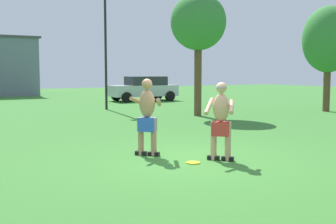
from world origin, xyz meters
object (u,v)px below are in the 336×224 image
at_px(tree_behind_players, 328,40).
at_px(player_in_blue, 147,115).
at_px(player_with_cap, 221,118).
at_px(car_silver_near_post, 144,88).
at_px(frisbee, 193,163).
at_px(lamp_post, 105,34).
at_px(tree_left_field, 198,23).

bearing_deg(tree_behind_players, player_in_blue, -156.91).
distance_m(player_with_cap, car_silver_near_post, 18.47).
distance_m(frisbee, lamp_post, 13.44).
relative_size(frisbee, car_silver_near_post, 0.07).
relative_size(frisbee, tree_behind_players, 0.06).
relative_size(player_in_blue, tree_left_field, 0.33).
relative_size(tree_left_field, tree_behind_players, 1.04).
distance_m(player_with_cap, player_in_blue, 1.67).
height_order(player_in_blue, tree_behind_players, tree_behind_players).
distance_m(frisbee, car_silver_near_post, 18.69).
distance_m(frisbee, tree_left_field, 10.19).
bearing_deg(tree_left_field, player_with_cap, -120.76).
height_order(player_in_blue, tree_left_field, tree_left_field).
xyz_separation_m(player_in_blue, car_silver_near_post, (7.85, 15.95, -0.09)).
relative_size(player_in_blue, frisbee, 5.83).
height_order(player_with_cap, tree_behind_players, tree_behind_players).
xyz_separation_m(player_with_cap, car_silver_near_post, (6.74, 17.20, -0.09)).
xyz_separation_m(player_with_cap, tree_behind_players, (11.10, 6.45, 2.46)).
bearing_deg(frisbee, lamp_post, 76.44).
xyz_separation_m(player_with_cap, tree_left_field, (4.66, 7.82, 3.01)).
distance_m(lamp_post, tree_left_field, 5.31).
bearing_deg(player_in_blue, player_with_cap, -48.39).
bearing_deg(lamp_post, player_with_cap, -100.63).
height_order(player_in_blue, lamp_post, lamp_post).
height_order(tree_left_field, tree_behind_players, tree_left_field).
height_order(player_in_blue, car_silver_near_post, player_in_blue).
bearing_deg(player_in_blue, tree_behind_players, 23.09).
height_order(player_with_cap, tree_left_field, tree_left_field).
height_order(lamp_post, tree_behind_players, lamp_post).
relative_size(car_silver_near_post, lamp_post, 0.71).
relative_size(car_silver_near_post, tree_behind_players, 0.88).
height_order(player_with_cap, frisbee, player_with_cap).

